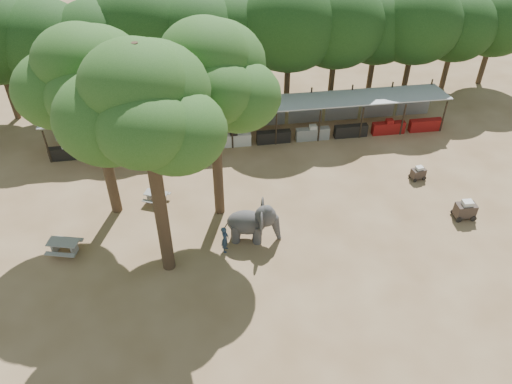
{
  "coord_description": "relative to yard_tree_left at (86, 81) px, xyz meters",
  "views": [
    {
      "loc": [
        -4.12,
        -16.38,
        19.17
      ],
      "look_at": [
        -1.0,
        5.0,
        2.0
      ],
      "focal_mm": 35.0,
      "sensor_mm": 36.0,
      "label": 1
    }
  ],
  "objects": [
    {
      "name": "backdrop_trees",
      "position": [
        9.13,
        11.81,
        -2.69
      ],
      "size": [
        46.46,
        5.95,
        8.33
      ],
      "color": "#332316",
      "rests_on": "ground"
    },
    {
      "name": "picnic_table_near",
      "position": [
        -2.33,
        -3.4,
        -7.67
      ],
      "size": [
        1.93,
        1.81,
        0.8
      ],
      "rotation": [
        0.0,
        0.0,
        -0.26
      ],
      "color": "gray",
      "rests_on": "ground"
    },
    {
      "name": "yard_tree_left",
      "position": [
        0.0,
        0.0,
        0.0
      ],
      "size": [
        7.1,
        6.9,
        11.02
      ],
      "color": "#332316",
      "rests_on": "ground"
    },
    {
      "name": "cart_front",
      "position": [
        20.05,
        -3.78,
        -7.6
      ],
      "size": [
        1.26,
        0.85,
        1.21
      ],
      "rotation": [
        0.0,
        0.0,
        -0.03
      ],
      "color": "#312721",
      "rests_on": "ground"
    },
    {
      "name": "elephant",
      "position": [
        7.76,
        -3.7,
        -7.05
      ],
      "size": [
        3.1,
        2.3,
        2.31
      ],
      "rotation": [
        0.0,
        0.0,
        -0.2
      ],
      "color": "#3A3838",
      "rests_on": "ground"
    },
    {
      "name": "yard_tree_back",
      "position": [
        6.0,
        -1.0,
        0.34
      ],
      "size": [
        7.1,
        6.9,
        11.36
      ],
      "color": "#332316",
      "rests_on": "ground"
    },
    {
      "name": "ground",
      "position": [
        9.13,
        -7.19,
        -8.2
      ],
      "size": [
        100.0,
        100.0,
        0.0
      ],
      "primitive_type": "plane",
      "color": "brown",
      "rests_on": "ground"
    },
    {
      "name": "yard_tree_center",
      "position": [
        3.0,
        -5.0,
        1.01
      ],
      "size": [
        7.1,
        6.9,
        12.04
      ],
      "color": "#332316",
      "rests_on": "ground"
    },
    {
      "name": "cart_back",
      "position": [
        18.89,
        0.18,
        -7.74
      ],
      "size": [
        1.05,
        0.79,
        0.93
      ],
      "rotation": [
        0.0,
        0.0,
        0.19
      ],
      "color": "#312721",
      "rests_on": "ground"
    },
    {
      "name": "handler",
      "position": [
        6.14,
        -4.45,
        -7.39
      ],
      "size": [
        0.53,
        0.67,
        1.63
      ],
      "primitive_type": "imported",
      "rotation": [
        0.0,
        0.0,
        1.31
      ],
      "color": "#26384C",
      "rests_on": "ground"
    },
    {
      "name": "vendor_stalls",
      "position": [
        9.13,
        6.65,
        -7.02
      ],
      "size": [
        28.0,
        2.99,
        2.8
      ],
      "color": "#A8ABB0",
      "rests_on": "ground"
    },
    {
      "name": "picnic_table_far",
      "position": [
        2.46,
        0.21,
        -7.75
      ],
      "size": [
        1.75,
        1.68,
        0.68
      ],
      "rotation": [
        0.0,
        0.0,
        -0.41
      ],
      "color": "gray",
      "rests_on": "ground"
    }
  ]
}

